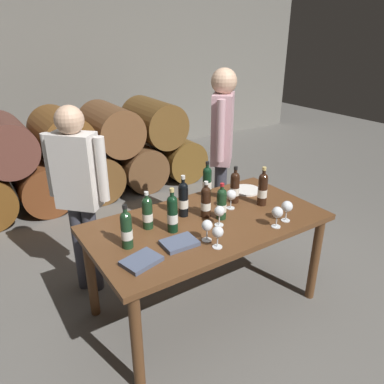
% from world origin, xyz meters
% --- Properties ---
extents(ground_plane, '(14.00, 14.00, 0.00)m').
position_xyz_m(ground_plane, '(0.00, 0.00, 0.00)').
color(ground_plane, '#66635E').
extents(cellar_back_wall, '(10.00, 0.24, 2.80)m').
position_xyz_m(cellar_back_wall, '(0.00, 4.20, 1.40)').
color(cellar_back_wall, slate).
rests_on(cellar_back_wall, ground_plane).
extents(barrel_stack, '(3.12, 0.90, 1.15)m').
position_xyz_m(barrel_stack, '(0.00, 2.60, 0.54)').
color(barrel_stack, brown).
rests_on(barrel_stack, ground_plane).
extents(dining_table, '(1.70, 0.90, 0.76)m').
position_xyz_m(dining_table, '(0.00, 0.00, 0.67)').
color(dining_table, brown).
rests_on(dining_table, ground_plane).
extents(wine_bottle_0, '(0.07, 0.07, 0.32)m').
position_xyz_m(wine_bottle_0, '(-0.10, 0.16, 0.90)').
color(wine_bottle_0, black).
rests_on(wine_bottle_0, dining_table).
extents(wine_bottle_1, '(0.07, 0.07, 0.29)m').
position_xyz_m(wine_bottle_1, '(0.25, 0.36, 0.89)').
color(wine_bottle_1, black).
rests_on(wine_bottle_1, dining_table).
extents(wine_bottle_2, '(0.07, 0.07, 0.27)m').
position_xyz_m(wine_bottle_2, '(-0.40, 0.14, 0.88)').
color(wine_bottle_2, '#19381E').
rests_on(wine_bottle_2, dining_table).
extents(wine_bottle_3, '(0.07, 0.07, 0.28)m').
position_xyz_m(wine_bottle_3, '(0.03, 0.06, 0.88)').
color(wine_bottle_3, black).
rests_on(wine_bottle_3, dining_table).
extents(wine_bottle_4, '(0.07, 0.07, 0.30)m').
position_xyz_m(wine_bottle_4, '(0.36, 0.14, 0.89)').
color(wine_bottle_4, black).
rests_on(wine_bottle_4, dining_table).
extents(wine_bottle_5, '(0.07, 0.07, 0.31)m').
position_xyz_m(wine_bottle_5, '(0.51, -0.02, 0.89)').
color(wine_bottle_5, black).
rests_on(wine_bottle_5, dining_table).
extents(wine_bottle_6, '(0.07, 0.07, 0.27)m').
position_xyz_m(wine_bottle_6, '(0.10, -0.03, 0.88)').
color(wine_bottle_6, '#19381E').
rests_on(wine_bottle_6, dining_table).
extents(wine_bottle_7, '(0.07, 0.07, 0.32)m').
position_xyz_m(wine_bottle_7, '(-0.28, 0.01, 0.90)').
color(wine_bottle_7, black).
rests_on(wine_bottle_7, dining_table).
extents(wine_bottle_8, '(0.07, 0.07, 0.29)m').
position_xyz_m(wine_bottle_8, '(-0.62, -0.01, 0.89)').
color(wine_bottle_8, '#19381E').
rests_on(wine_bottle_8, dining_table).
extents(wine_glass_0, '(0.07, 0.07, 0.15)m').
position_xyz_m(wine_glass_0, '(-0.15, -0.32, 0.86)').
color(wine_glass_0, white).
rests_on(wine_glass_0, dining_table).
extents(wine_glass_1, '(0.07, 0.07, 0.15)m').
position_xyz_m(wine_glass_1, '(0.03, -0.10, 0.86)').
color(wine_glass_1, white).
rests_on(wine_glass_1, dining_table).
extents(wine_glass_2, '(0.07, 0.07, 0.15)m').
position_xyz_m(wine_glass_2, '(-0.16, -0.22, 0.86)').
color(wine_glass_2, white).
rests_on(wine_glass_2, dining_table).
extents(wine_glass_3, '(0.08, 0.08, 0.15)m').
position_xyz_m(wine_glass_3, '(0.35, -0.34, 0.87)').
color(wine_glass_3, white).
rests_on(wine_glass_3, dining_table).
extents(wine_glass_4, '(0.08, 0.08, 0.15)m').
position_xyz_m(wine_glass_4, '(0.47, -0.31, 0.87)').
color(wine_glass_4, white).
rests_on(wine_glass_4, dining_table).
extents(wine_glass_5, '(0.08, 0.08, 0.15)m').
position_xyz_m(wine_glass_5, '(0.26, 0.06, 0.87)').
color(wine_glass_5, white).
rests_on(wine_glass_5, dining_table).
extents(tasting_notebook, '(0.25, 0.21, 0.03)m').
position_xyz_m(tasting_notebook, '(-0.63, -0.21, 0.77)').
color(tasting_notebook, '#4C5670').
rests_on(tasting_notebook, dining_table).
extents(leather_ledger, '(0.23, 0.17, 0.03)m').
position_xyz_m(leather_ledger, '(-0.34, -0.17, 0.77)').
color(leather_ledger, '#4C5670').
rests_on(leather_ledger, dining_table).
extents(serving_plate, '(0.24, 0.24, 0.01)m').
position_xyz_m(serving_plate, '(0.58, 0.25, 0.77)').
color(serving_plate, white).
rests_on(serving_plate, dining_table).
extents(sommelier_presenting, '(0.36, 0.38, 1.72)m').
position_xyz_m(sommelier_presenting, '(0.70, 0.75, 1.04)').
color(sommelier_presenting, '#383842').
rests_on(sommelier_presenting, ground_plane).
extents(taster_seated_left, '(0.37, 0.38, 1.54)m').
position_xyz_m(taster_seated_left, '(-0.69, 0.72, 0.92)').
color(taster_seated_left, '#383842').
rests_on(taster_seated_left, ground_plane).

